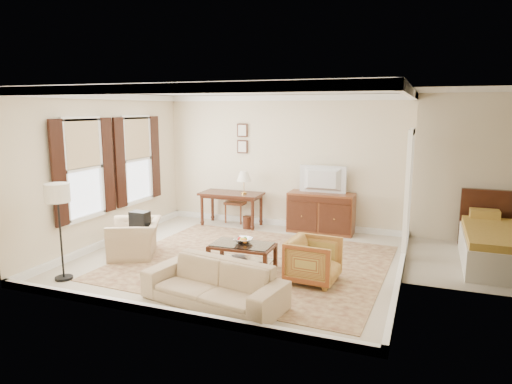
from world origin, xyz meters
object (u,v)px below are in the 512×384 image
Objects in this scene: sideboard at (321,213)px; coffee_table at (242,250)px; sofa at (214,277)px; club_armchair at (135,232)px; striped_armchair at (314,258)px; writing_desk at (231,198)px; tv at (322,171)px.

sideboard is 2.79m from coffee_table.
sideboard reaches higher than sofa.
coffee_table is 0.53× the size of sofa.
sideboard is 1.41× the size of club_armchair.
striped_armchair is (0.54, -2.85, -0.05)m from sideboard.
coffee_table is at bearing -62.67° from writing_desk.
tv is at bearing 75.64° from coffee_table.
writing_desk is at bearing 47.15° from striped_armchair.
sofa is (-0.53, -4.09, -0.04)m from sideboard.
sofa reaches higher than writing_desk.
tv reaches higher than sofa.
writing_desk is 2.69m from club_armchair.
club_armchair is (-2.76, -2.71, -0.89)m from tv.
tv is (0.00, -0.02, 0.90)m from sideboard.
coffee_table is 2.07m from club_armchair.
striped_armchair is at bearing -79.35° from sideboard.
sofa is at bearing 143.31° from striped_armchair.
writing_desk is at bearing 3.62° from tv.
writing_desk is 2.03m from sideboard.
tv is 3.97m from club_armchair.
sideboard reaches higher than writing_desk.
sideboard is 1.33× the size of coffee_table.
coffee_table is 1.06× the size of club_armchair.
sofa is at bearing -69.43° from writing_desk.
sideboard is 4.13m from sofa.
sideboard is at bearing 14.48° from striped_armchair.
club_armchair is at bearing 91.70° from striped_armchair.
striped_armchair is 3.30m from club_armchair.
club_armchair is 0.50× the size of sofa.
club_armchair is 2.62m from sofa.
sofa is at bearing 31.45° from club_armchair.
striped_armchair is 0.76× the size of club_armchair.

